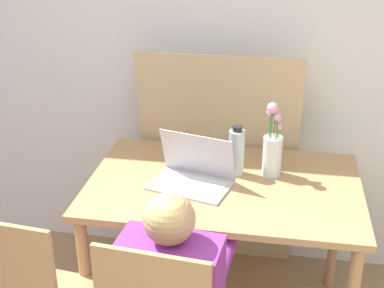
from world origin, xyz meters
name	(u,v)px	position (x,y,z in m)	size (l,w,h in m)	color
wall_back	(192,38)	(0.00, 2.23, 1.25)	(6.40, 0.05, 2.50)	white
dining_table	(224,201)	(0.24, 1.64, 0.66)	(1.19, 0.77, 0.76)	tan
person_seated	(174,281)	(0.13, 1.07, 0.65)	(0.39, 0.45, 1.04)	purple
laptop	(193,172)	(0.11, 1.61, 0.81)	(0.38, 0.30, 0.22)	#B2B2B7
flower_vase	(272,149)	(0.44, 1.75, 0.88)	(0.09, 0.09, 0.35)	silver
water_bottle	(236,152)	(0.28, 1.73, 0.87)	(0.07, 0.07, 0.23)	silver
cardboard_panel	(218,165)	(0.16, 2.08, 0.62)	(0.82, 0.19, 1.23)	tan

